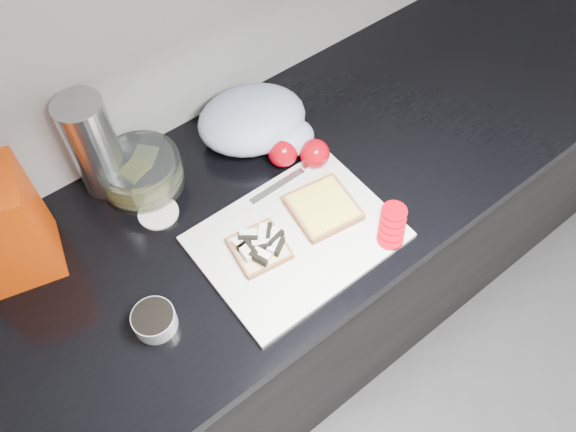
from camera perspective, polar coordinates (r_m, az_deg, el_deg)
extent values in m
cube|color=silver|center=(1.15, -16.74, 19.36)|extent=(3.50, 0.02, 2.50)
cube|color=black|center=(1.62, -4.65, -9.76)|extent=(3.50, 0.60, 0.86)
cube|color=black|center=(1.22, -6.07, -1.01)|extent=(3.50, 0.64, 0.04)
cube|color=silver|center=(1.17, 0.90, -2.17)|extent=(0.40, 0.30, 0.01)
cube|color=beige|center=(1.14, -2.91, -3.29)|extent=(0.12, 0.12, 0.01)
cube|color=white|center=(1.14, -4.70, -2.51)|extent=(0.04, 0.02, 0.01)
cube|color=black|center=(1.14, -4.70, -2.51)|extent=(0.04, 0.01, 0.02)
cube|color=white|center=(1.14, -4.04, -1.92)|extent=(0.04, 0.04, 0.01)
cube|color=black|center=(1.14, -4.04, -1.92)|extent=(0.04, 0.03, 0.02)
cube|color=white|center=(1.14, -2.50, -1.66)|extent=(0.04, 0.04, 0.01)
cube|color=black|center=(1.14, -2.50, -1.66)|extent=(0.03, 0.03, 0.02)
cube|color=white|center=(1.12, -4.21, -3.65)|extent=(0.02, 0.04, 0.01)
cube|color=black|center=(1.12, -4.21, -3.65)|extent=(0.01, 0.04, 0.02)
cube|color=white|center=(1.13, -2.75, -2.84)|extent=(0.04, 0.03, 0.01)
cube|color=black|center=(1.13, -2.75, -2.84)|extent=(0.04, 0.02, 0.02)
cube|color=white|center=(1.13, -1.38, -2.99)|extent=(0.04, 0.04, 0.01)
cube|color=black|center=(1.13, -1.38, -2.99)|extent=(0.04, 0.03, 0.02)
cube|color=white|center=(1.11, -2.72, -4.00)|extent=(0.03, 0.04, 0.01)
cube|color=black|center=(1.11, -2.72, -4.00)|extent=(0.02, 0.04, 0.02)
cube|color=white|center=(1.14, -1.59, -2.02)|extent=(0.04, 0.03, 0.01)
cube|color=black|center=(1.14, -1.59, -2.02)|extent=(0.04, 0.02, 0.02)
cube|color=beige|center=(1.19, 3.57, 0.84)|extent=(0.15, 0.15, 0.02)
cube|color=yellow|center=(1.19, 3.59, 1.12)|extent=(0.13, 0.13, 0.00)
cylinder|color=#9E030E|center=(1.18, 10.32, -2.27)|extent=(0.06, 0.06, 0.01)
cylinder|color=#9E030E|center=(1.18, 10.43, -1.58)|extent=(0.07, 0.07, 0.01)
cylinder|color=#9E030E|center=(1.18, 10.54, -0.90)|extent=(0.07, 0.07, 0.01)
cylinder|color=#9E030E|center=(1.19, 10.65, -0.22)|extent=(0.08, 0.08, 0.01)
cylinder|color=#9E030E|center=(1.19, 10.76, 0.46)|extent=(0.08, 0.08, 0.01)
cube|color=#AFAFB3|center=(1.24, -1.09, 3.08)|extent=(0.15, 0.02, 0.00)
cube|color=#AFAFB3|center=(1.28, 2.76, 5.60)|extent=(0.07, 0.01, 0.01)
cylinder|color=#929697|center=(1.10, -13.41, -10.28)|extent=(0.08, 0.08, 0.04)
cylinder|color=black|center=(1.08, -13.58, -9.91)|extent=(0.08, 0.08, 0.01)
cylinder|color=silver|center=(1.24, -13.03, 0.31)|extent=(0.11, 0.11, 0.01)
cylinder|color=silver|center=(1.27, -14.69, 4.33)|extent=(0.18, 0.18, 0.08)
cube|color=yellow|center=(1.27, -15.07, 3.72)|extent=(0.07, 0.06, 0.04)
cube|color=#EEE08E|center=(1.30, -14.05, 4.83)|extent=(0.08, 0.08, 0.01)
cylinder|color=#A3A3A7|center=(1.23, -19.12, 6.73)|extent=(0.10, 0.10, 0.24)
ellipsoid|color=#A7B4CE|center=(1.31, -3.69, 9.79)|extent=(0.30, 0.26, 0.11)
ellipsoid|color=#A7B4CE|center=(1.29, 0.00, 7.92)|extent=(0.15, 0.13, 0.08)
sphere|color=#9E030E|center=(1.27, -0.54, 6.48)|extent=(0.07, 0.07, 0.07)
sphere|color=#9E030E|center=(1.27, 2.74, 6.33)|extent=(0.07, 0.07, 0.07)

